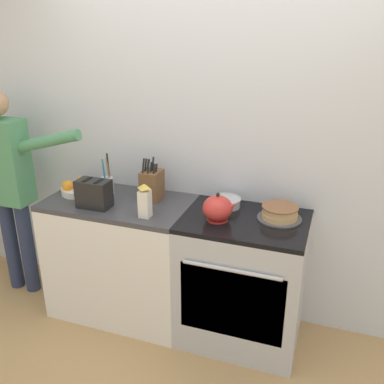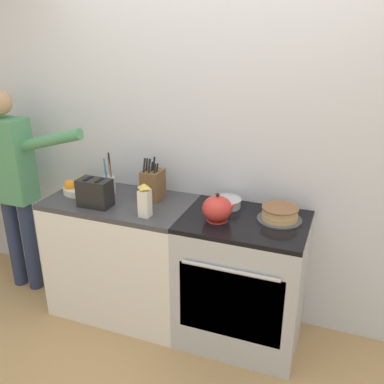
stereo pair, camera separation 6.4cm
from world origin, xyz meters
The scene contains 13 objects.
ground_plane centered at (0.00, 0.00, 0.00)m, with size 16.00×16.00×0.00m, color tan.
wall_back centered at (0.00, 0.61, 1.30)m, with size 8.00×0.04×2.60m.
counter_cabinet centered at (-0.65, 0.29, 0.45)m, with size 1.01×0.59×0.90m.
stove_range centered at (0.25, 0.29, 0.45)m, with size 0.80×0.62×0.90m.
layer_cake centered at (0.46, 0.37, 0.94)m, with size 0.28×0.28×0.09m.
tea_kettle centered at (0.09, 0.23, 0.98)m, with size 0.23×0.19×0.19m.
mixing_bowl centered at (0.09, 0.45, 0.94)m, with size 0.20×0.20×0.06m.
knife_block centered at (-0.44, 0.40, 1.01)m, with size 0.13×0.16×0.30m.
utensil_crock centered at (-0.78, 0.38, 0.97)m, with size 0.09×0.09×0.32m.
fruit_bowl centered at (-0.98, 0.33, 0.94)m, with size 0.26×0.26×0.11m.
toaster centered at (-0.75, 0.15, 1.00)m, with size 0.24×0.13×0.19m.
milk_carton centered at (-0.36, 0.12, 1.01)m, with size 0.07×0.07×0.23m.
person_baker centered at (-1.56, 0.27, 0.97)m, with size 0.92×0.20×1.62m.
Camera 1 is at (0.76, -2.12, 2.07)m, focal length 40.00 mm.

